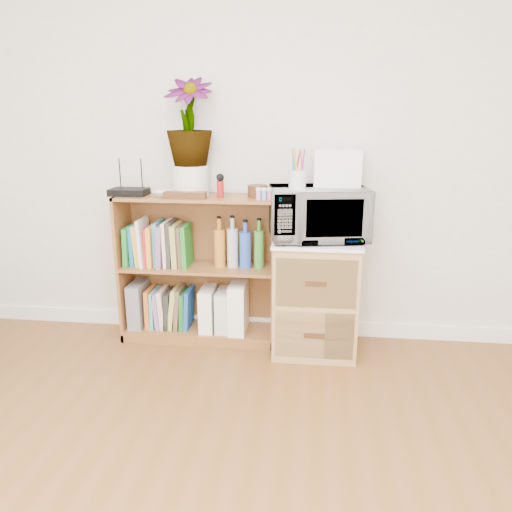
# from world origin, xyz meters

# --- Properties ---
(skirting_board) EXTENTS (4.00, 0.02, 0.10)m
(skirting_board) POSITION_xyz_m (0.00, 2.24, 0.05)
(skirting_board) COLOR white
(skirting_board) RESTS_ON ground
(bookshelf) EXTENTS (1.00, 0.30, 0.95)m
(bookshelf) POSITION_xyz_m (-0.35, 2.10, 0.47)
(bookshelf) COLOR brown
(bookshelf) RESTS_ON ground
(wicker_unit) EXTENTS (0.50, 0.45, 0.70)m
(wicker_unit) POSITION_xyz_m (0.40, 2.02, 0.35)
(wicker_unit) COLOR #9E7542
(wicker_unit) RESTS_ON ground
(microwave) EXTENTS (0.61, 0.47, 0.31)m
(microwave) POSITION_xyz_m (0.40, 2.02, 0.87)
(microwave) COLOR white
(microwave) RESTS_ON wicker_unit
(pen_cup) EXTENTS (0.10, 0.10, 0.11)m
(pen_cup) POSITION_xyz_m (0.28, 1.94, 1.08)
(pen_cup) COLOR silver
(pen_cup) RESTS_ON microwave
(small_appliance) EXTENTS (0.27, 0.22, 0.21)m
(small_appliance) POSITION_xyz_m (0.50, 2.11, 1.13)
(small_appliance) COLOR white
(small_appliance) RESTS_ON microwave
(router) EXTENTS (0.23, 0.16, 0.04)m
(router) POSITION_xyz_m (-0.77, 2.08, 0.97)
(router) COLOR black
(router) RESTS_ON bookshelf
(white_bowl) EXTENTS (0.13, 0.13, 0.03)m
(white_bowl) POSITION_xyz_m (-0.55, 2.07, 0.97)
(white_bowl) COLOR silver
(white_bowl) RESTS_ON bookshelf
(plant_pot) EXTENTS (0.22, 0.22, 0.18)m
(plant_pot) POSITION_xyz_m (-0.39, 2.12, 1.04)
(plant_pot) COLOR silver
(plant_pot) RESTS_ON bookshelf
(potted_plant) EXTENTS (0.29, 0.29, 0.52)m
(potted_plant) POSITION_xyz_m (-0.39, 2.12, 1.39)
(potted_plant) COLOR #2B6D2E
(potted_plant) RESTS_ON plant_pot
(trinket_box) EXTENTS (0.26, 0.06, 0.04)m
(trinket_box) POSITION_xyz_m (-0.39, 2.00, 0.97)
(trinket_box) COLOR #36220E
(trinket_box) RESTS_ON bookshelf
(kokeshi_doll) EXTENTS (0.04, 0.04, 0.10)m
(kokeshi_doll) POSITION_xyz_m (-0.19, 2.06, 1.00)
(kokeshi_doll) COLOR maroon
(kokeshi_doll) RESTS_ON bookshelf
(wooden_bowl) EXTENTS (0.12, 0.12, 0.07)m
(wooden_bowl) POSITION_xyz_m (0.03, 2.11, 0.99)
(wooden_bowl) COLOR #381F0F
(wooden_bowl) RESTS_ON bookshelf
(paint_jars) EXTENTS (0.10, 0.04, 0.05)m
(paint_jars) POSITION_xyz_m (0.08, 2.01, 0.98)
(paint_jars) COLOR #D7777F
(paint_jars) RESTS_ON bookshelf
(file_box) EXTENTS (0.09, 0.24, 0.30)m
(file_box) POSITION_xyz_m (-0.77, 2.10, 0.22)
(file_box) COLOR slate
(file_box) RESTS_ON bookshelf
(magazine_holder_left) EXTENTS (0.09, 0.22, 0.28)m
(magazine_holder_left) POSITION_xyz_m (-0.29, 2.09, 0.21)
(magazine_holder_left) COLOR white
(magazine_holder_left) RESTS_ON bookshelf
(magazine_holder_mid) EXTENTS (0.09, 0.22, 0.27)m
(magazine_holder_mid) POSITION_xyz_m (-0.19, 2.09, 0.20)
(magazine_holder_mid) COLOR silver
(magazine_holder_mid) RESTS_ON bookshelf
(magazine_holder_right) EXTENTS (0.10, 0.26, 0.33)m
(magazine_holder_right) POSITION_xyz_m (-0.09, 2.09, 0.23)
(magazine_holder_right) COLOR white
(magazine_holder_right) RESTS_ON bookshelf
(cookbooks) EXTENTS (0.41, 0.20, 0.30)m
(cookbooks) POSITION_xyz_m (-0.61, 2.10, 0.63)
(cookbooks) COLOR #20782C
(cookbooks) RESTS_ON bookshelf
(liquor_bottles) EXTENTS (0.40, 0.07, 0.32)m
(liquor_bottles) POSITION_xyz_m (-0.05, 2.10, 0.65)
(liquor_bottles) COLOR #BC7023
(liquor_bottles) RESTS_ON bookshelf
(lower_books) EXTENTS (0.30, 0.19, 0.28)m
(lower_books) POSITION_xyz_m (-0.55, 2.10, 0.20)
(lower_books) COLOR #C86023
(lower_books) RESTS_ON bookshelf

